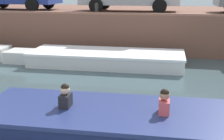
{
  "coord_description": "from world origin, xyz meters",
  "views": [
    {
      "loc": [
        1.48,
        -2.09,
        2.79
      ],
      "look_at": [
        0.4,
        3.58,
        1.21
      ],
      "focal_mm": 50.0,
      "sensor_mm": 36.0,
      "label": 1
    }
  ],
  "objects": [
    {
      "name": "ground_plane",
      "position": [
        0.0,
        5.11,
        0.0
      ],
      "size": [
        400.0,
        400.0,
        0.0
      ],
      "primitive_type": "plane",
      "color": "#3D5156"
    },
    {
      "name": "far_quay_wall",
      "position": [
        0.0,
        13.22,
        0.82
      ],
      "size": [
        60.0,
        6.0,
        1.64
      ],
      "primitive_type": "cube",
      "color": "brown",
      "rests_on": "ground"
    },
    {
      "name": "far_wall_coping",
      "position": [
        0.0,
        10.34,
        1.68
      ],
      "size": [
        60.0,
        0.24,
        0.08
      ],
      "primitive_type": "cube",
      "color": "#925F4C",
      "rests_on": "far_quay_wall"
    },
    {
      "name": "boat_moored_central_white",
      "position": [
        -1.02,
        8.5,
        0.25
      ],
      "size": [
        6.51,
        1.9,
        0.51
      ],
      "color": "white",
      "rests_on": "ground"
    },
    {
      "name": "motorboat_passing",
      "position": [
        0.84,
        3.46,
        0.23
      ],
      "size": [
        6.8,
        2.05,
        0.93
      ],
      "color": "navy",
      "rests_on": "ground"
    },
    {
      "name": "mooring_bollard_mid",
      "position": [
        -1.57,
        10.47,
        1.88
      ],
      "size": [
        0.15,
        0.15,
        0.45
      ],
      "color": "#2D2B28",
      "rests_on": "far_quay_wall"
    }
  ]
}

